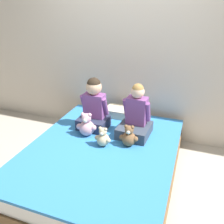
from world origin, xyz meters
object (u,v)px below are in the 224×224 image
object	(u,v)px
bed	(102,162)
teddy_bear_held_by_right_child	(129,137)
pillow_at_headboard	(124,113)
child_on_left	(94,106)
child_on_right	(136,117)
teddy_bear_held_by_left_child	(87,126)
teddy_bear_between_children	(103,138)

from	to	relation	value
bed	teddy_bear_held_by_right_child	bearing A→B (deg)	28.60
teddy_bear_held_by_right_child	pillow_at_headboard	bearing A→B (deg)	106.47
child_on_left	child_on_right	xyz separation A→B (m)	(0.53, 0.00, -0.06)
bed	teddy_bear_held_by_right_child	world-z (taller)	teddy_bear_held_by_right_child
teddy_bear_held_by_left_child	teddy_bear_between_children	distance (m)	0.30
child_on_left	child_on_right	distance (m)	0.53
child_on_left	child_on_right	bearing A→B (deg)	1.42
bed	child_on_left	size ratio (longest dim) A/B	3.06
child_on_left	teddy_bear_held_by_right_child	size ratio (longest dim) A/B	2.56
teddy_bear_held_by_left_child	pillow_at_headboard	size ratio (longest dim) A/B	0.57
bed	teddy_bear_between_children	xyz separation A→B (m)	(-0.00, 0.04, 0.28)
bed	child_on_left	world-z (taller)	child_on_left
bed	teddy_bear_held_by_left_child	distance (m)	0.45
child_on_right	teddy_bear_held_by_right_child	size ratio (longest dim) A/B	2.49
child_on_right	teddy_bear_held_by_right_child	xyz separation A→B (m)	(-0.00, -0.27, -0.12)
child_on_left	child_on_right	world-z (taller)	child_on_left
teddy_bear_held_by_right_child	pillow_at_headboard	distance (m)	0.73
bed	child_on_right	xyz separation A→B (m)	(0.27, 0.41, 0.41)
child_on_right	teddy_bear_between_children	bearing A→B (deg)	-122.68
teddy_bear_held_by_right_child	teddy_bear_between_children	xyz separation A→B (m)	(-0.26, -0.10, -0.01)
child_on_right	pillow_at_headboard	world-z (taller)	child_on_right
teddy_bear_held_by_left_child	teddy_bear_held_by_right_child	xyz separation A→B (m)	(0.53, -0.05, -0.02)
teddy_bear_between_children	child_on_right	bearing A→B (deg)	58.18
teddy_bear_between_children	pillow_at_headboard	world-z (taller)	teddy_bear_between_children
bed	teddy_bear_held_by_left_child	xyz separation A→B (m)	(-0.26, 0.19, 0.31)
bed	teddy_bear_between_children	world-z (taller)	teddy_bear_between_children
bed	teddy_bear_held_by_right_child	size ratio (longest dim) A/B	7.83
bed	child_on_left	bearing A→B (deg)	122.76
child_on_right	teddy_bear_held_by_left_child	bearing A→B (deg)	-154.00
bed	teddy_bear_held_by_left_child	bearing A→B (deg)	144.38
child_on_left	teddy_bear_held_by_left_child	world-z (taller)	child_on_left
child_on_right	teddy_bear_held_by_right_child	distance (m)	0.29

